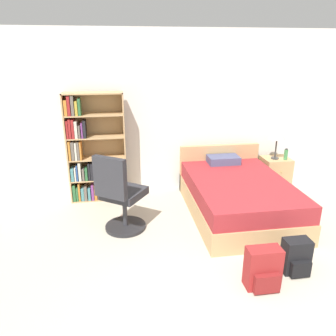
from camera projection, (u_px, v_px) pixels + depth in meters
name	position (u px, v px, depth m)	size (l,w,h in m)	color
ground_plane	(256.00, 333.00, 2.78)	(14.00, 14.00, 0.00)	#BCB29E
wall_back	(184.00, 113.00, 5.35)	(9.00, 0.06, 2.60)	white
bookshelf	(89.00, 150.00, 5.04)	(0.88, 0.29, 1.69)	tan
bed	(236.00, 195.00, 4.78)	(1.34, 1.99, 0.79)	tan
office_chair	(120.00, 196.00, 4.19)	(0.70, 0.72, 1.08)	#232326
nightstand	(275.00, 174.00, 5.60)	(0.44, 0.43, 0.56)	tan
table_lamp	(277.00, 135.00, 5.34)	(0.26, 0.26, 0.51)	#333333
water_bottle	(286.00, 154.00, 5.40)	(0.06, 0.06, 0.19)	#3F8C4C
backpack_black	(296.00, 257.00, 3.50)	(0.28, 0.24, 0.39)	black
backpack_red	(263.00, 269.00, 3.26)	(0.35, 0.24, 0.44)	maroon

